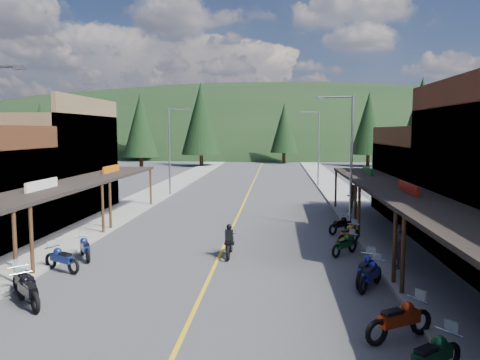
% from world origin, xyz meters
% --- Properties ---
extents(ground, '(220.00, 220.00, 0.00)m').
position_xyz_m(ground, '(0.00, 0.00, 0.00)').
color(ground, '#38383A').
rests_on(ground, ground).
extents(centerline, '(0.15, 90.00, 0.01)m').
position_xyz_m(centerline, '(0.00, 20.00, 0.01)').
color(centerline, gold).
rests_on(centerline, ground).
extents(sidewalk_west, '(3.40, 94.00, 0.15)m').
position_xyz_m(sidewalk_west, '(-8.70, 20.00, 0.07)').
color(sidewalk_west, gray).
rests_on(sidewalk_west, ground).
extents(sidewalk_east, '(3.40, 94.00, 0.15)m').
position_xyz_m(sidewalk_east, '(8.70, 20.00, 0.07)').
color(sidewalk_east, gray).
rests_on(sidewalk_east, ground).
extents(shop_west_3, '(10.90, 10.20, 8.20)m').
position_xyz_m(shop_west_3, '(-13.78, 11.30, 3.52)').
color(shop_west_3, brown).
rests_on(shop_west_3, ground).
extents(shop_east_3, '(10.90, 10.20, 6.20)m').
position_xyz_m(shop_east_3, '(13.75, 11.30, 2.53)').
color(shop_east_3, '#4C2D16').
rests_on(shop_east_3, ground).
extents(streetlight_1, '(2.16, 0.18, 8.00)m').
position_xyz_m(streetlight_1, '(-6.95, 22.00, 4.46)').
color(streetlight_1, gray).
rests_on(streetlight_1, ground).
extents(streetlight_2, '(2.16, 0.18, 8.00)m').
position_xyz_m(streetlight_2, '(6.95, 8.00, 4.46)').
color(streetlight_2, gray).
rests_on(streetlight_2, ground).
extents(streetlight_3, '(2.16, 0.18, 8.00)m').
position_xyz_m(streetlight_3, '(6.95, 30.00, 4.46)').
color(streetlight_3, gray).
rests_on(streetlight_3, ground).
extents(ridge_hill, '(310.00, 140.00, 60.00)m').
position_xyz_m(ridge_hill, '(0.00, 135.00, 0.00)').
color(ridge_hill, black).
rests_on(ridge_hill, ground).
extents(pine_0, '(5.04, 5.04, 11.00)m').
position_xyz_m(pine_0, '(-40.00, 62.00, 6.48)').
color(pine_0, black).
rests_on(pine_0, ground).
extents(pine_1, '(5.88, 5.88, 12.50)m').
position_xyz_m(pine_1, '(-24.00, 70.00, 7.24)').
color(pine_1, black).
rests_on(pine_1, ground).
extents(pine_2, '(6.72, 6.72, 14.00)m').
position_xyz_m(pine_2, '(-10.00, 58.00, 7.99)').
color(pine_2, black).
rests_on(pine_2, ground).
extents(pine_3, '(5.04, 5.04, 11.00)m').
position_xyz_m(pine_3, '(4.00, 66.00, 6.48)').
color(pine_3, black).
rests_on(pine_3, ground).
extents(pine_4, '(5.88, 5.88, 12.50)m').
position_xyz_m(pine_4, '(18.00, 60.00, 7.24)').
color(pine_4, black).
rests_on(pine_4, ground).
extents(pine_5, '(6.72, 6.72, 14.00)m').
position_xyz_m(pine_5, '(34.00, 72.00, 7.99)').
color(pine_5, black).
rests_on(pine_5, ground).
extents(pine_7, '(5.88, 5.88, 12.50)m').
position_xyz_m(pine_7, '(-32.00, 76.00, 7.24)').
color(pine_7, black).
rests_on(pine_7, ground).
extents(pine_8, '(4.48, 4.48, 10.00)m').
position_xyz_m(pine_8, '(-22.00, 40.00, 5.98)').
color(pine_8, black).
rests_on(pine_8, ground).
extents(pine_9, '(4.93, 4.93, 10.80)m').
position_xyz_m(pine_9, '(24.00, 45.00, 6.38)').
color(pine_9, black).
rests_on(pine_9, ground).
extents(pine_10, '(5.38, 5.38, 11.60)m').
position_xyz_m(pine_10, '(-18.00, 50.00, 6.78)').
color(pine_10, black).
rests_on(pine_10, ground).
extents(pine_11, '(5.82, 5.82, 12.40)m').
position_xyz_m(pine_11, '(20.00, 38.00, 7.19)').
color(pine_11, black).
rests_on(pine_11, ground).
extents(bike_west_5, '(2.07, 2.05, 1.25)m').
position_xyz_m(bike_west_5, '(-5.66, -5.38, 0.62)').
color(bike_west_5, black).
rests_on(bike_west_5, ground).
extents(bike_west_6, '(2.13, 2.00, 1.25)m').
position_xyz_m(bike_west_6, '(-6.17, -4.62, 0.63)').
color(bike_west_6, black).
rests_on(bike_west_6, ground).
extents(bike_west_7, '(2.19, 1.62, 1.21)m').
position_xyz_m(bike_west_7, '(-6.33, -1.45, 0.60)').
color(bike_west_7, navy).
rests_on(bike_west_7, ground).
extents(bike_west_8, '(1.67, 2.10, 1.17)m').
position_xyz_m(bike_west_8, '(-6.14, 0.51, 0.59)').
color(bike_west_8, navy).
rests_on(bike_west_8, ground).
extents(bike_east_4, '(2.19, 1.98, 1.27)m').
position_xyz_m(bike_east_4, '(6.41, -9.14, 0.63)').
color(bike_east_4, '#0B3B1C').
rests_on(bike_east_4, ground).
extents(bike_east_5, '(2.40, 1.84, 1.33)m').
position_xyz_m(bike_east_5, '(6.19, -6.99, 0.66)').
color(bike_east_5, '#9C270B').
rests_on(bike_east_5, ground).
extents(bike_east_6, '(1.66, 2.13, 1.18)m').
position_xyz_m(bike_east_6, '(6.25, -2.61, 0.59)').
color(bike_east_6, navy).
rests_on(bike_east_6, ground).
extents(bike_east_7, '(1.65, 2.35, 1.29)m').
position_xyz_m(bike_east_7, '(6.16, -2.09, 0.64)').
color(bike_east_7, navy).
rests_on(bike_east_7, ground).
extents(bike_east_8, '(1.79, 1.95, 1.14)m').
position_xyz_m(bike_east_8, '(5.96, 2.18, 0.57)').
color(bike_east_8, '#0C401A').
rests_on(bike_east_8, ground).
extents(bike_east_9, '(1.85, 2.22, 1.25)m').
position_xyz_m(bike_east_9, '(6.43, 4.09, 0.63)').
color(bike_east_9, '#A05F0B').
rests_on(bike_east_9, ground).
extents(bike_east_10, '(1.91, 1.89, 1.15)m').
position_xyz_m(bike_east_10, '(6.43, 6.99, 0.58)').
color(bike_east_10, black).
rests_on(bike_east_10, ground).
extents(rider_on_bike, '(0.73, 2.13, 1.62)m').
position_xyz_m(rider_on_bike, '(0.49, 1.48, 0.65)').
color(rider_on_bike, black).
rests_on(rider_on_bike, ground).
extents(pedestrian_east_a, '(0.48, 0.71, 1.90)m').
position_xyz_m(pedestrian_east_a, '(7.85, -0.31, 1.10)').
color(pedestrian_east_a, '#2E2132').
rests_on(pedestrian_east_a, sidewalk_east).
extents(pedestrian_east_b, '(0.95, 0.69, 1.77)m').
position_xyz_m(pedestrian_east_b, '(8.38, 15.28, 1.03)').
color(pedestrian_east_b, brown).
rests_on(pedestrian_east_b, sidewalk_east).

